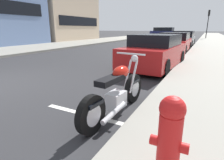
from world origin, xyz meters
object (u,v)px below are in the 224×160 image
parked_motorcycle (117,93)px  fire_hydrant (170,137)px  crossing_truck (164,32)px  parked_car_at_intersection (183,39)px  parked_car_far_down_curb (155,52)px  parked_car_mid_block (175,43)px  traffic_signal_near_corner (208,18)px

parked_motorcycle → fire_hydrant: parked_motorcycle is taller
crossing_truck → parked_motorcycle: bearing=104.2°
parked_car_at_intersection → crossing_truck: 19.30m
parked_motorcycle → parked_car_far_down_curb: 4.63m
parked_car_mid_block → parked_car_at_intersection: parked_car_at_intersection is taller
parked_car_far_down_curb → parked_car_at_intersection: bearing=4.3°
parked_car_far_down_curb → crossing_truck: (29.54, 5.88, 0.29)m
parked_car_at_intersection → fire_hydrant: 17.08m
parked_car_mid_block → parked_car_at_intersection: 5.17m
parked_car_mid_block → parked_car_far_down_curb: bearing=-178.5°
fire_hydrant → traffic_signal_near_corner: traffic_signal_near_corner is taller
parked_motorcycle → parked_car_far_down_curb: size_ratio=0.51×
parked_car_mid_block → fire_hydrant: parked_car_mid_block is taller
parked_car_mid_block → fire_hydrant: size_ratio=5.15×
crossing_truck → fire_hydrant: crossing_truck is taller
fire_hydrant → parked_car_at_intersection: bearing=6.0°
parked_car_mid_block → parked_car_at_intersection: size_ratio=1.06×
parked_motorcycle → parked_car_at_intersection: parked_car_at_intersection is taller
parked_car_far_down_curb → parked_motorcycle: bearing=-170.7°
parked_car_far_down_curb → parked_car_mid_block: size_ratio=0.92×
parked_car_far_down_curb → fire_hydrant: bearing=-161.0°
fire_hydrant → traffic_signal_near_corner: 31.14m
parked_motorcycle → traffic_signal_near_corner: (29.77, -1.18, 2.72)m
parked_car_far_down_curb → traffic_signal_near_corner: (25.17, -1.65, 2.49)m
fire_hydrant → traffic_signal_near_corner: bearing=-0.0°
parked_car_at_intersection → fire_hydrant: size_ratio=4.84×
crossing_truck → traffic_signal_near_corner: traffic_signal_near_corner is taller
fire_hydrant → crossing_truck: bearing=12.0°
parked_motorcycle → crossing_truck: (34.15, 6.35, 0.53)m
fire_hydrant → traffic_signal_near_corner: (31.03, -0.02, 2.54)m
parked_car_at_intersection → parked_motorcycle: bearing=-177.4°
parked_car_far_down_curb → parked_car_at_intersection: size_ratio=0.98×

